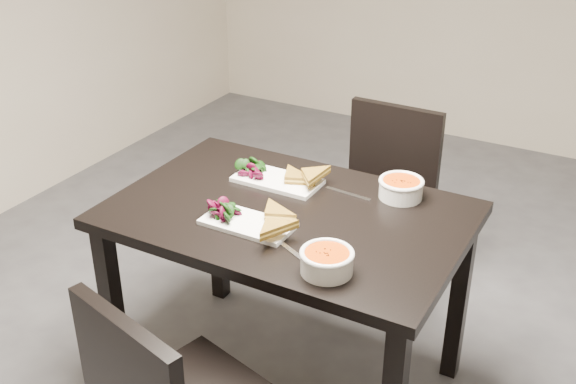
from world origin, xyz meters
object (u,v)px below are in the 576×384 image
object	(u,v)px
table	(288,235)
soup_bowl_near	(327,260)
plate_near	(248,223)
chair_far	(382,192)
plate_far	(277,180)
soup_bowl_far	(401,187)

from	to	relation	value
table	soup_bowl_near	size ratio (longest dim) A/B	7.45
table	soup_bowl_near	distance (m)	0.42
plate_near	soup_bowl_near	xyz separation A→B (m)	(0.35, -0.12, 0.03)
chair_far	plate_near	xyz separation A→B (m)	(-0.11, -0.93, 0.27)
plate_near	plate_far	size ratio (longest dim) A/B	0.95
plate_far	plate_near	bearing A→B (deg)	-77.43
plate_near	soup_bowl_far	size ratio (longest dim) A/B	1.90
chair_far	plate_near	distance (m)	0.97
chair_far	soup_bowl_near	xyz separation A→B (m)	(0.23, -1.05, 0.31)
table	chair_far	xyz separation A→B (m)	(0.05, 0.77, -0.17)
soup_bowl_near	soup_bowl_far	size ratio (longest dim) A/B	1.01
soup_bowl_near	plate_near	bearing A→B (deg)	161.10
plate_near	soup_bowl_far	xyz separation A→B (m)	(0.37, 0.43, 0.03)
plate_near	soup_bowl_far	world-z (taller)	soup_bowl_far
soup_bowl_near	soup_bowl_far	world-z (taller)	same
chair_far	soup_bowl_far	distance (m)	0.64
table	plate_near	world-z (taller)	plate_near
plate_far	soup_bowl_near	bearing A→B (deg)	-46.54
chair_far	plate_near	world-z (taller)	chair_far
plate_near	chair_far	bearing A→B (deg)	82.95
table	soup_bowl_near	xyz separation A→B (m)	(0.28, -0.27, 0.14)
table	soup_bowl_far	world-z (taller)	soup_bowl_far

